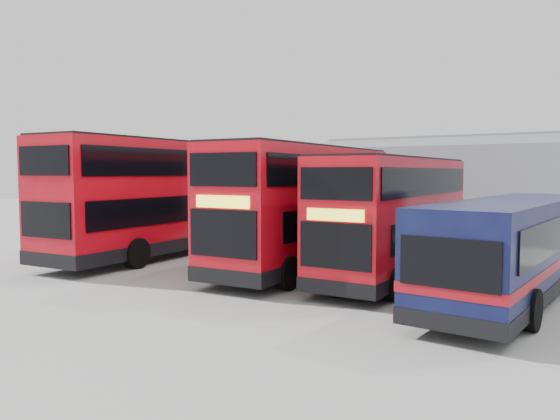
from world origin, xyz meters
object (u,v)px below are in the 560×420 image
(double_decker_centre, at_px, (306,208))
(office_block, at_px, (236,186))
(double_decker_right, at_px, (396,218))
(panel_van, at_px, (200,210))
(double_decker_left, at_px, (161,199))
(single_decker_blue, at_px, (512,250))

(double_decker_centre, bearing_deg, office_block, 131.38)
(double_decker_right, distance_m, panel_van, 20.06)
(double_decker_left, bearing_deg, panel_van, -60.69)
(panel_van, bearing_deg, double_decker_left, -55.40)
(double_decker_left, bearing_deg, double_decker_centre, -178.85)
(office_block, distance_m, double_decker_centre, 20.12)
(double_decker_left, bearing_deg, single_decker_blue, 173.10)
(double_decker_left, distance_m, panel_van, 12.79)
(double_decker_centre, xyz_separation_m, panel_van, (-14.03, 9.83, -1.16))
(office_block, distance_m, double_decker_left, 16.61)
(single_decker_blue, bearing_deg, double_decker_left, 0.98)
(panel_van, bearing_deg, double_decker_centre, -34.44)
(double_decker_right, height_order, panel_van, double_decker_right)
(double_decker_right, distance_m, single_decker_blue, 4.28)
(double_decker_right, bearing_deg, double_decker_left, -177.58)
(office_block, bearing_deg, double_decker_right, -38.37)
(office_block, distance_m, panel_van, 4.59)
(single_decker_blue, height_order, panel_van, single_decker_blue)
(office_block, xyz_separation_m, double_decker_left, (7.36, -14.89, -0.09))
(single_decker_blue, bearing_deg, office_block, -32.18)
(office_block, relative_size, double_decker_right, 1.25)
(double_decker_left, relative_size, panel_van, 2.57)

